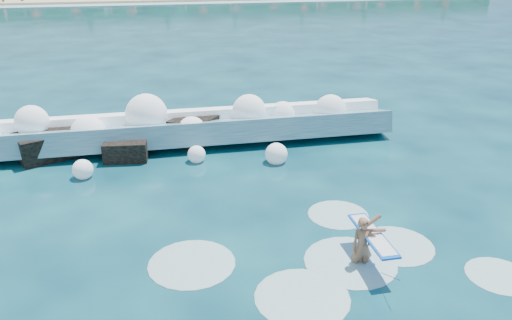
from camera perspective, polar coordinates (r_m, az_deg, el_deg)
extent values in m
plane|color=#072638|center=(14.49, -4.22, -7.88)|extent=(200.00, 200.00, 0.00)
cube|color=silver|center=(79.73, -11.21, 17.15)|extent=(140.00, 5.00, 0.08)
cube|color=teal|center=(20.75, -9.52, 3.00)|extent=(18.16, 2.76, 1.52)
cube|color=white|center=(21.36, -9.71, 4.85)|extent=(18.16, 1.28, 0.71)
cube|color=black|center=(20.81, -22.79, 1.38)|extent=(2.63, 2.39, 1.16)
cube|color=black|center=(19.70, -14.58, 1.03)|extent=(1.73, 1.41, 0.89)
cube|color=black|center=(20.80, -7.08, 3.14)|extent=(2.25, 2.28, 1.25)
imported|color=#956045|center=(12.98, 12.05, -9.67)|extent=(0.60, 0.42, 1.58)
cube|color=blue|center=(12.98, 13.20, -8.36)|extent=(0.51, 2.16, 0.05)
cube|color=white|center=(12.98, 13.21, -8.31)|extent=(0.41, 1.98, 0.05)
cylinder|color=black|center=(12.20, 15.06, -12.72)|extent=(0.01, 0.91, 0.43)
sphere|color=white|center=(21.19, -24.24, 4.01)|extent=(1.28, 1.28, 1.28)
sphere|color=white|center=(20.53, -18.59, 2.92)|extent=(1.37, 1.37, 1.37)
sphere|color=white|center=(20.84, -12.41, 5.11)|extent=(1.69, 1.69, 1.69)
sphere|color=white|center=(20.26, -7.35, 3.37)|extent=(1.14, 1.14, 1.14)
sphere|color=white|center=(21.04, -0.80, 5.60)|extent=(1.43, 1.43, 1.43)
sphere|color=white|center=(21.75, 3.07, 5.25)|extent=(1.12, 1.12, 1.12)
sphere|color=white|center=(21.81, 8.50, 5.68)|extent=(1.33, 1.33, 1.33)
sphere|color=white|center=(18.48, -19.19, -1.04)|extent=(0.72, 0.72, 0.72)
sphere|color=white|center=(18.94, -6.82, 0.64)|extent=(0.68, 0.68, 0.68)
sphere|color=white|center=(18.75, 2.34, 0.68)|extent=(0.85, 0.85, 0.85)
ellipsoid|color=silver|center=(13.31, 10.71, -11.33)|extent=(2.42, 2.42, 0.12)
ellipsoid|color=silver|center=(11.98, 5.28, -15.36)|extent=(2.26, 2.26, 0.11)
ellipsoid|color=silver|center=(14.24, 15.71, -9.38)|extent=(2.06, 2.06, 0.10)
ellipsoid|color=silver|center=(13.12, -7.37, -11.66)|extent=(2.27, 2.27, 0.11)
ellipsoid|color=silver|center=(15.40, 9.35, -6.16)|extent=(1.86, 1.86, 0.09)
ellipsoid|color=silver|center=(13.94, 26.02, -11.79)|extent=(1.63, 1.63, 0.08)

